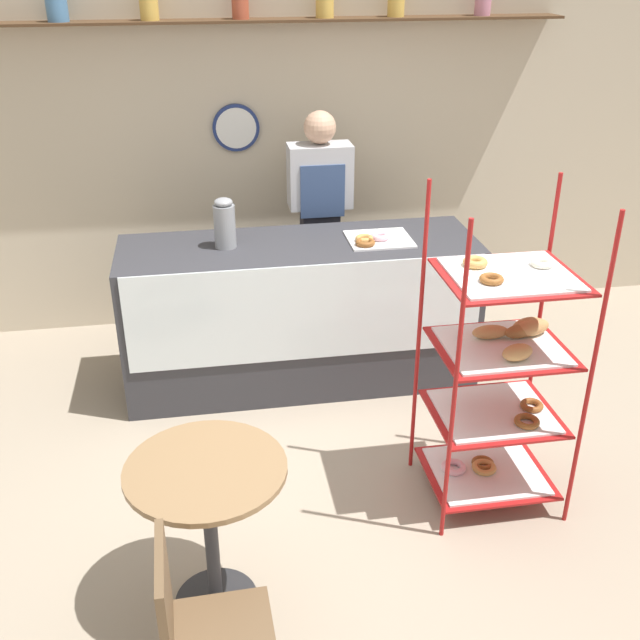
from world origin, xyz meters
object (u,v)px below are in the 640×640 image
Objects in this scene: person_worker at (320,220)px; coffee_carafe at (225,223)px; pastry_rack at (500,373)px; cafe_chair at (195,625)px; cafe_table at (208,504)px; donut_tray_counter at (375,239)px.

coffee_carafe is at bearing -140.50° from person_worker.
cafe_chair is at bearing -143.97° from pastry_rack.
person_worker reaches higher than cafe_chair.
donut_tray_counter reaches higher than cafe_table.
person_worker is 2.21× the size of cafe_table.
cafe_table is at bearing -8.26° from cafe_chair.
coffee_carafe is at bearing 133.07° from pastry_rack.
coffee_carafe is at bearing 176.05° from donut_tray_counter.
person_worker reaches higher than pastry_rack.
donut_tray_counter is (0.25, -0.63, 0.07)m from person_worker.
pastry_rack is 4.15× the size of donut_tray_counter.
cafe_table is 1.98m from coffee_carafe.
cafe_chair is at bearing -96.20° from coffee_carafe.
cafe_table is 0.87× the size of cafe_chair.
cafe_chair is 2.16× the size of donut_tray_counter.
cafe_table is 2.19m from donut_tray_counter.
cafe_table is 0.59m from cafe_chair.
donut_tray_counter is at bearing -3.95° from coffee_carafe.
pastry_rack reaches higher than donut_tray_counter.
coffee_carafe reaches higher than cafe_table.
cafe_chair is (-1.54, -1.12, -0.21)m from pastry_rack.
cafe_table is 1.88× the size of donut_tray_counter.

